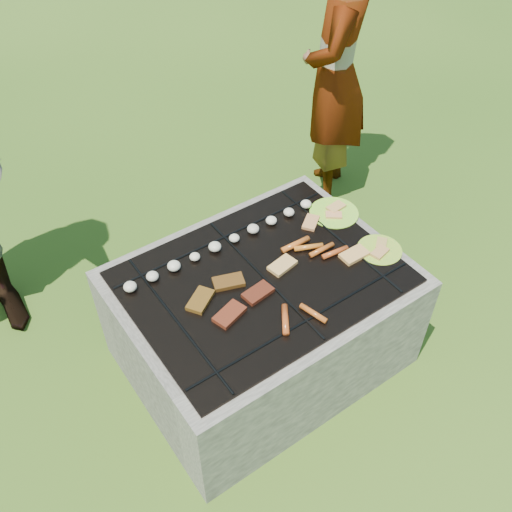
{
  "coord_description": "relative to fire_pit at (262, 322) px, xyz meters",
  "views": [
    {
      "loc": [
        -1.05,
        -1.44,
        2.5
      ],
      "look_at": [
        0.0,
        0.05,
        0.7
      ],
      "focal_mm": 40.0,
      "sensor_mm": 36.0,
      "label": 1
    }
  ],
  "objects": [
    {
      "name": "lawn",
      "position": [
        0.0,
        0.0,
        -0.28
      ],
      "size": [
        60.0,
        60.0,
        0.0
      ],
      "primitive_type": "plane",
      "color": "#264C13",
      "rests_on": "ground"
    },
    {
      "name": "pork_slabs",
      "position": [
        -0.2,
        -0.03,
        0.34
      ],
      "size": [
        0.38,
        0.28,
        0.02
      ],
      "color": "#A1671D",
      "rests_on": "fire_pit"
    },
    {
      "name": "plate_far",
      "position": [
        0.56,
        0.15,
        0.33
      ],
      "size": [
        0.29,
        0.29,
        0.03
      ],
      "color": "#E1FF3C",
      "rests_on": "fire_pit"
    },
    {
      "name": "sausages",
      "position": [
        0.19,
        -0.1,
        0.34
      ],
      "size": [
        0.57,
        0.47,
        0.03
      ],
      "color": "orange",
      "rests_on": "fire_pit"
    },
    {
      "name": "plate_near",
      "position": [
        0.56,
        -0.18,
        0.33
      ],
      "size": [
        0.27,
        0.27,
        0.03
      ],
      "color": "yellow",
      "rests_on": "fire_pit"
    },
    {
      "name": "fire_pit",
      "position": [
        0.0,
        0.0,
        0.0
      ],
      "size": [
        1.3,
        1.0,
        0.62
      ],
      "color": "#9E958C",
      "rests_on": "ground"
    },
    {
      "name": "bread_on_grate",
      "position": [
        0.31,
        -0.02,
        0.34
      ],
      "size": [
        0.46,
        0.4,
        0.02
      ],
      "color": "#F1BB7B",
      "rests_on": "fire_pit"
    },
    {
      "name": "cook",
      "position": [
        1.2,
        0.9,
        0.58
      ],
      "size": [
        0.75,
        0.73,
        1.73
      ],
      "primitive_type": "imported",
      "rotation": [
        0.0,
        0.0,
        3.85
      ],
      "color": "#A39387",
      "rests_on": "ground"
    },
    {
      "name": "mushrooms",
      "position": [
        -0.05,
        0.27,
        0.35
      ],
      "size": [
        1.06,
        0.06,
        0.04
      ],
      "color": "beige",
      "rests_on": "fire_pit"
    }
  ]
}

